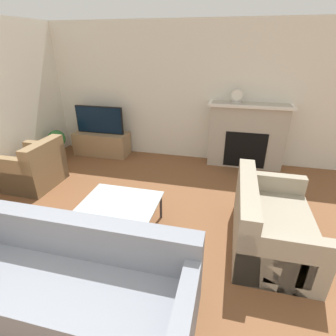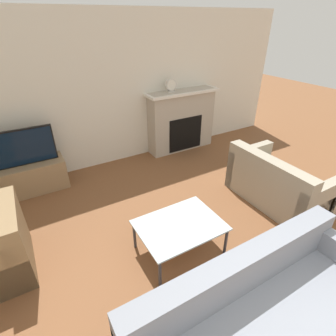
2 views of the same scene
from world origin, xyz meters
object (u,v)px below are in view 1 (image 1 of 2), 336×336
couch_sectional (71,284)px  mantel_clock (237,96)px  potted_plant (57,143)px  tv (99,120)px  coffee_table (121,203)px  couch_loveseat (269,225)px  armchair_by_window (35,169)px

couch_sectional → mantel_clock: 4.10m
potted_plant → mantel_clock: bearing=10.0°
tv → mantel_clock: 2.88m
tv → couch_sectional: bearing=-67.5°
coffee_table → potted_plant: 2.91m
mantel_clock → couch_loveseat: bearing=-77.9°
tv → mantel_clock: (2.82, 0.14, 0.60)m
couch_sectional → couch_loveseat: size_ratio=1.59×
potted_plant → armchair_by_window: bearing=-74.7°
armchair_by_window → couch_loveseat: bearing=80.8°
coffee_table → mantel_clock: bearing=61.4°
couch_loveseat → coffee_table: bearing=93.4°
tv → potted_plant: size_ratio=1.65×
tv → potted_plant: tv is taller
armchair_by_window → potted_plant: armchair_by_window is taller
armchair_by_window → mantel_clock: mantel_clock is taller
potted_plant → couch_sectional: bearing=-53.8°
couch_sectional → potted_plant: couch_sectional is taller
tv → couch_sectional: 3.90m
armchair_by_window → coffee_table: (1.93, -0.76, 0.08)m
couch_loveseat → potted_plant: bearing=66.9°
mantel_clock → coffee_table: bearing=-118.6°
armchair_by_window → mantel_clock: bearing=118.3°
couch_loveseat → armchair_by_window: same height
tv → armchair_by_window: tv is taller
couch_sectional → potted_plant: 3.82m
tv → coffee_table: 2.80m
mantel_clock → armchair_by_window: bearing=-152.2°
couch_sectional → couch_loveseat: (1.85, 1.34, 0.00)m
tv → couch_loveseat: (3.33, -2.24, -0.50)m
armchair_by_window → coffee_table: 2.08m
armchair_by_window → potted_plant: bearing=-164.2°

